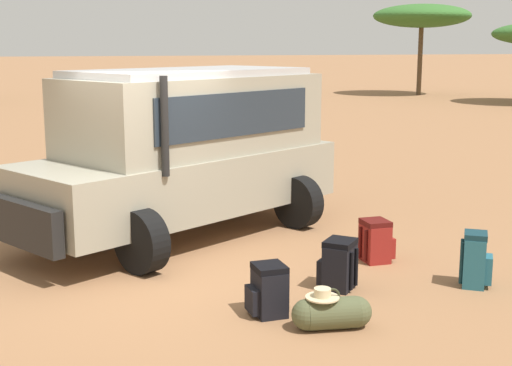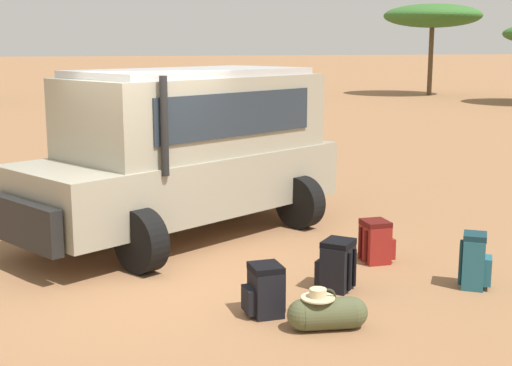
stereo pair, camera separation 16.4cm
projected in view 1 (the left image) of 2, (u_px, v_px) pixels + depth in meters
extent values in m
plane|color=#936642|center=(157.00, 276.00, 8.74)|extent=(320.00, 320.00, 0.00)
cube|color=gray|center=(181.00, 181.00, 10.45)|extent=(5.20, 4.09, 0.84)
cube|color=gray|center=(193.00, 114.00, 10.44)|extent=(4.20, 3.45, 1.10)
cube|color=#232D38|center=(107.00, 126.00, 9.35)|extent=(0.83, 1.38, 0.77)
cube|color=#232D38|center=(237.00, 114.00, 9.83)|extent=(2.57, 1.50, 0.60)
cube|color=#232D38|center=(154.00, 107.00, 11.03)|extent=(2.57, 1.50, 0.60)
cube|color=#B7B7B7|center=(190.00, 72.00, 10.29)|extent=(3.83, 3.19, 0.10)
cube|color=black|center=(22.00, 224.00, 8.63)|extent=(0.94, 1.48, 0.56)
cylinder|color=black|center=(165.00, 127.00, 8.82)|extent=(0.10, 0.10, 1.25)
cylinder|color=black|center=(141.00, 242.00, 8.79)|extent=(0.64, 0.83, 0.80)
cylinder|color=black|center=(56.00, 216.00, 10.08)|extent=(0.64, 0.83, 0.80)
cylinder|color=black|center=(298.00, 202.00, 10.98)|extent=(0.64, 0.83, 0.80)
cylinder|color=black|center=(211.00, 185.00, 12.27)|extent=(0.64, 0.83, 0.80)
cylinder|color=black|center=(295.00, 152.00, 12.28)|extent=(0.56, 0.75, 0.74)
cube|color=maroon|center=(375.00, 243.00, 9.29)|extent=(0.31, 0.39, 0.49)
cube|color=maroon|center=(388.00, 246.00, 9.35)|extent=(0.08, 0.29, 0.27)
cube|color=#4D100E|center=(376.00, 223.00, 9.23)|extent=(0.32, 0.37, 0.07)
cylinder|color=#4D100E|center=(360.00, 242.00, 9.32)|extent=(0.04, 0.04, 0.42)
cylinder|color=#4D100E|center=(366.00, 246.00, 9.16)|extent=(0.04, 0.04, 0.42)
cube|color=black|center=(269.00, 293.00, 7.45)|extent=(0.31, 0.38, 0.48)
cube|color=black|center=(252.00, 300.00, 7.40)|extent=(0.09, 0.28, 0.26)
cube|color=black|center=(269.00, 268.00, 7.40)|extent=(0.32, 0.36, 0.07)
cylinder|color=black|center=(287.00, 293.00, 7.43)|extent=(0.04, 0.04, 0.41)
cylinder|color=black|center=(282.00, 288.00, 7.58)|extent=(0.04, 0.04, 0.41)
cube|color=black|center=(340.00, 267.00, 8.24)|extent=(0.49, 0.49, 0.52)
cube|color=black|center=(324.00, 270.00, 8.33)|extent=(0.26, 0.27, 0.29)
cube|color=black|center=(340.00, 243.00, 8.18)|extent=(0.49, 0.49, 0.07)
cylinder|color=black|center=(351.00, 271.00, 8.09)|extent=(0.04, 0.04, 0.44)
cylinder|color=black|center=(356.00, 267.00, 8.24)|extent=(0.04, 0.04, 0.44)
cube|color=#235B6B|center=(474.00, 262.00, 8.32)|extent=(0.39, 0.41, 0.59)
cube|color=#235B6B|center=(488.00, 269.00, 8.28)|extent=(0.21, 0.25, 0.32)
cube|color=#13323A|center=(476.00, 235.00, 8.25)|extent=(0.39, 0.41, 0.07)
cylinder|color=#13323A|center=(462.00, 259.00, 8.43)|extent=(0.04, 0.04, 0.50)
cylinder|color=#13323A|center=(461.00, 263.00, 8.29)|extent=(0.04, 0.04, 0.50)
cylinder|color=#4C5133|center=(332.00, 313.00, 7.10)|extent=(0.55, 0.39, 0.32)
sphere|color=#4C5133|center=(307.00, 315.00, 7.06)|extent=(0.31, 0.31, 0.31)
sphere|color=#4C5133|center=(356.00, 312.00, 7.13)|extent=(0.31, 0.31, 0.31)
torus|color=#2D301E|center=(332.00, 296.00, 7.06)|extent=(0.17, 0.05, 0.16)
cylinder|color=beige|center=(322.00, 297.00, 7.05)|extent=(0.34, 0.34, 0.02)
cylinder|color=beige|center=(322.00, 293.00, 7.04)|extent=(0.17, 0.17, 0.09)
cylinder|color=brown|center=(420.00, 61.00, 39.24)|extent=(0.26, 0.26, 3.75)
ellipsoid|color=#336628|center=(422.00, 16.00, 38.77)|extent=(5.28, 5.23, 1.27)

